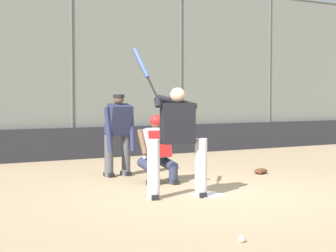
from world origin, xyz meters
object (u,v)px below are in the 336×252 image
(batter_at_plate, at_px, (177,138))
(baseball_loose, at_px, (242,239))
(umpire_home, at_px, (118,132))
(fielding_glove_on_dirt, at_px, (261,171))
(spare_bat_near_backstop, at_px, (109,161))
(catcher_behind_plate, at_px, (158,148))

(batter_at_plate, height_order, baseball_loose, batter_at_plate)
(umpire_home, height_order, baseball_loose, umpire_home)
(umpire_home, xyz_separation_m, fielding_glove_on_dirt, (-2.62, 1.12, -0.80))
(batter_at_plate, height_order, spare_bat_near_backstop, batter_at_plate)
(catcher_behind_plate, height_order, baseball_loose, catcher_behind_plate)
(batter_at_plate, xyz_separation_m, umpire_home, (-0.22, -2.56, -0.06))
(baseball_loose, bearing_deg, fielding_glove_on_dirt, -131.73)
(catcher_behind_plate, relative_size, umpire_home, 0.77)
(batter_at_plate, xyz_separation_m, catcher_behind_plate, (-0.45, -1.39, -0.28))
(spare_bat_near_backstop, bearing_deg, baseball_loose, -170.36)
(catcher_behind_plate, height_order, fielding_glove_on_dirt, catcher_behind_plate)
(baseball_loose, bearing_deg, umpire_home, -100.91)
(batter_at_plate, relative_size, umpire_home, 1.44)
(batter_at_plate, relative_size, catcher_behind_plate, 1.87)
(umpire_home, distance_m, fielding_glove_on_dirt, 2.96)
(baseball_loose, bearing_deg, spare_bat_near_backstop, -103.73)
(batter_at_plate, distance_m, spare_bat_near_backstop, 5.04)
(umpire_home, relative_size, spare_bat_near_backstop, 1.86)
(batter_at_plate, bearing_deg, spare_bat_near_backstop, -87.17)
(fielding_glove_on_dirt, bearing_deg, spare_bat_near_backstop, -62.29)
(umpire_home, distance_m, baseball_loose, 5.34)
(umpire_home, relative_size, fielding_glove_on_dirt, 5.22)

